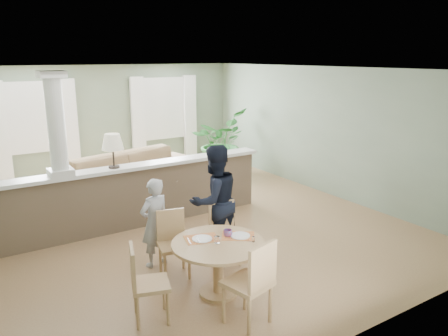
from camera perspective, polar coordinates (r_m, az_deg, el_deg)
ground at (r=8.00m, az=-6.01°, el=-6.97°), size 8.00×8.00×0.00m
room_shell at (r=8.08m, az=-8.55°, el=6.48°), size 7.02×8.02×2.71m
pony_wall at (r=7.59m, az=-13.51°, el=-2.85°), size 5.32×0.38×2.70m
sofa at (r=9.44m, az=-11.65°, el=-0.94°), size 3.28×1.87×0.90m
houseplant at (r=10.99m, az=-0.60°, el=3.44°), size 1.93×1.91×1.62m
dining_table at (r=5.49m, az=-0.72°, el=-11.01°), size 1.15×1.15×0.79m
chair_far_boy at (r=6.03m, az=-6.71°, el=-9.31°), size 0.48×0.48×0.89m
chair_far_man at (r=6.36m, az=-0.01°, el=-7.98°), size 0.48×0.48×0.88m
chair_near at (r=4.89m, az=3.82°, el=-14.40°), size 0.56×0.56×1.01m
chair_side at (r=5.08m, az=-10.43°, el=-14.23°), size 0.51×0.51×0.90m
child_person at (r=6.24m, az=-9.04°, el=-7.07°), size 0.53×0.40×1.29m
man_person at (r=6.45m, az=-1.26°, el=-4.31°), size 0.86×0.70×1.68m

